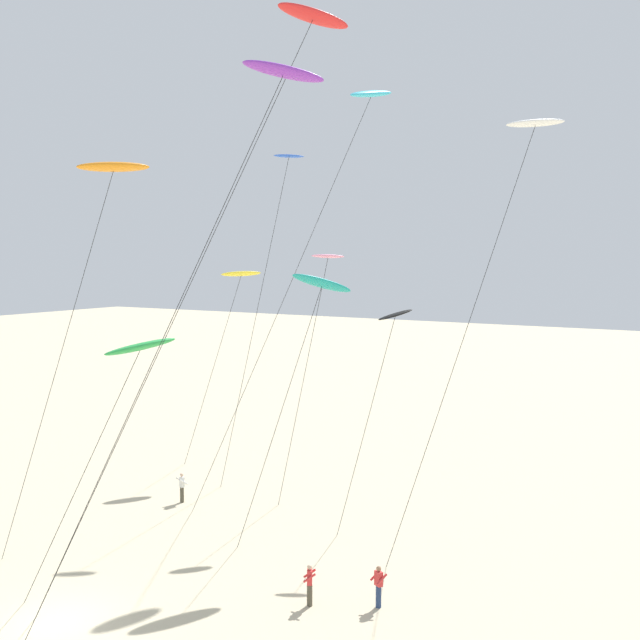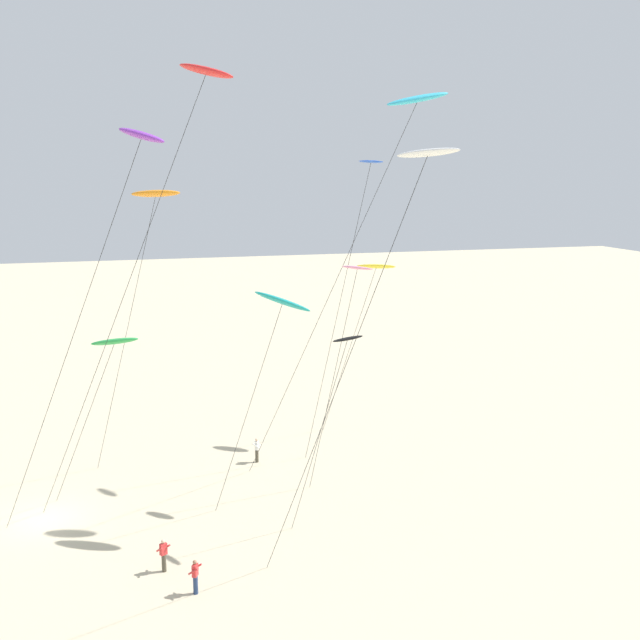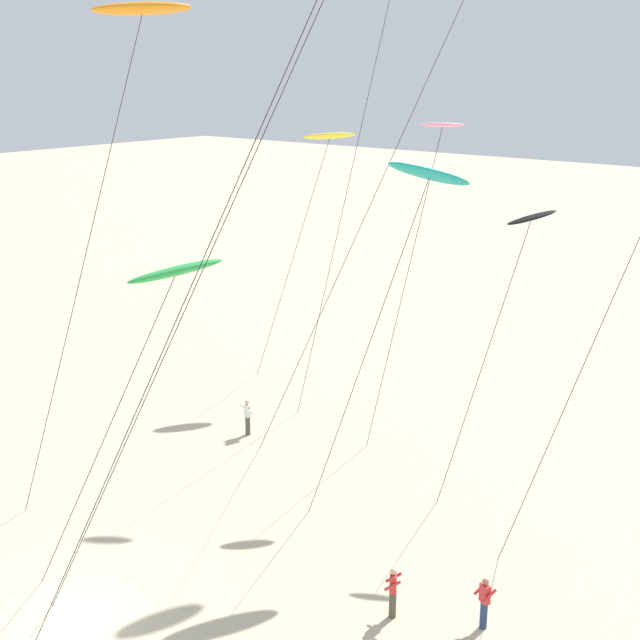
% 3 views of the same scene
% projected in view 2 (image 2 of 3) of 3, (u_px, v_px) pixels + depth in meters
% --- Properties ---
extents(ground_plane, '(260.00, 260.00, 0.00)m').
position_uv_depth(ground_plane, '(44.00, 519.00, 42.05)').
color(ground_plane, beige).
extents(kite_red, '(8.32, 10.50, 24.19)m').
position_uv_depth(kite_red, '(204.00, 75.00, 34.36)').
color(kite_red, red).
rests_on(kite_red, ground).
extents(kite_orange, '(4.66, 5.89, 18.18)m').
position_uv_depth(kite_orange, '(155.00, 195.00, 44.00)').
color(kite_orange, orange).
rests_on(kite_orange, ground).
extents(kite_black, '(2.73, 3.26, 11.19)m').
position_uv_depth(kite_black, '(346.00, 345.00, 37.88)').
color(kite_black, black).
rests_on(kite_black, ground).
extents(kite_purple, '(7.47, 9.08, 21.24)m').
position_uv_depth(kite_purple, '(140.00, 139.00, 33.61)').
color(kite_purple, purple).
rests_on(kite_purple, ground).
extents(kite_green, '(4.06, 5.26, 10.52)m').
position_uv_depth(kite_green, '(114.00, 342.00, 40.84)').
color(kite_green, green).
rests_on(kite_green, ground).
extents(kite_white, '(5.90, 7.17, 20.12)m').
position_uv_depth(kite_white, '(426.00, 159.00, 30.47)').
color(kite_white, white).
rests_on(kite_white, ground).
extents(kite_cyan, '(7.33, 10.19, 23.47)m').
position_uv_depth(kite_cyan, '(416.00, 102.00, 40.67)').
color(kite_cyan, '#33BFE0').
rests_on(kite_cyan, ground).
extents(kite_pink, '(2.66, 3.26, 13.90)m').
position_uv_depth(kite_pink, '(356.00, 273.00, 42.74)').
color(kite_pink, pink).
rests_on(kite_pink, ground).
extents(kite_blue, '(3.56, 4.23, 19.83)m').
position_uv_depth(kite_blue, '(368.00, 176.00, 46.03)').
color(kite_blue, blue).
rests_on(kite_blue, ground).
extents(kite_yellow, '(3.55, 4.58, 12.85)m').
position_uv_depth(kite_yellow, '(376.00, 268.00, 52.89)').
color(kite_yellow, yellow).
rests_on(kite_yellow, ground).
extents(kite_teal, '(3.86, 4.99, 13.15)m').
position_uv_depth(kite_teal, '(282.00, 303.00, 39.23)').
color(kite_teal, teal).
rests_on(kite_teal, ground).
extents(kite_flyer_nearest, '(0.70, 0.71, 1.67)m').
position_uv_depth(kite_flyer_nearest, '(164.00, 554.00, 36.39)').
color(kite_flyer_nearest, '#4C4738').
rests_on(kite_flyer_nearest, ground).
extents(kite_flyer_middle, '(0.71, 0.70, 1.67)m').
position_uv_depth(kite_flyer_middle, '(195.00, 576.00, 34.46)').
color(kite_flyer_middle, navy).
rests_on(kite_flyer_middle, ground).
extents(kite_flyer_furthest, '(0.69, 0.68, 1.67)m').
position_uv_depth(kite_flyer_furthest, '(257.00, 449.00, 50.21)').
color(kite_flyer_furthest, '#4C4738').
rests_on(kite_flyer_furthest, ground).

